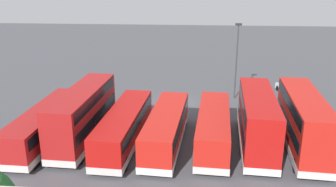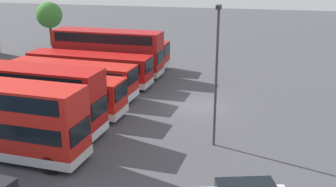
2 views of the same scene
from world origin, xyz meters
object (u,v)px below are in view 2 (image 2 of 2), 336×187
Objects in this scene: bus_single_deck_seventh at (114,52)px; bus_double_decker_sixth at (108,51)px; bus_single_deck_third at (54,93)px; bus_double_decker_second at (27,97)px; bus_single_deck_fourth at (72,78)px; lamp_post_tall at (217,68)px; bus_single_deck_fifth at (90,68)px.

bus_double_decker_sixth is at bearing -170.67° from bus_single_deck_seventh.
bus_single_deck_third is 0.94× the size of bus_single_deck_seventh.
bus_single_deck_seventh is (3.19, 0.52, -0.83)m from bus_double_decker_sixth.
bus_double_decker_second is 7.55m from bus_single_deck_fourth.
lamp_post_tall is at bearing -118.15° from bus_single_deck_fourth.
bus_single_deck_third is 0.95× the size of bus_single_deck_fifth.
bus_single_deck_fourth is 1.30× the size of lamp_post_tall.
bus_single_deck_seventh is at bearing 9.33° from bus_double_decker_sixth.
bus_single_deck_fourth is at bearing 179.13° from bus_single_deck_fifth.
bus_single_deck_third is 13.36m from lamp_post_tall.
bus_double_decker_second reaches higher than bus_single_deck_fifth.
bus_single_deck_fourth and bus_single_deck_seventh have the same top height.
bus_single_deck_third is 7.53m from bus_single_deck_fifth.
bus_single_deck_fourth is at bearing 2.84° from bus_double_decker_second.
bus_double_decker_sixth is at bearing -0.58° from bus_double_decker_second.
bus_single_deck_seventh is 1.37× the size of lamp_post_tall.
bus_single_deck_third is 14.35m from bus_single_deck_seventh.
bus_double_decker_second is 14.70m from bus_double_decker_sixth.
lamp_post_tall is at bearing -138.67° from bus_double_decker_sixth.
bus_single_deck_seventh is (10.39, 0.00, 0.00)m from bus_single_deck_fourth.
bus_double_decker_sixth reaches higher than bus_single_deck_seventh.
bus_double_decker_second is at bearing 179.42° from bus_double_decker_sixth.
bus_single_deck_third is at bearing -0.30° from bus_double_decker_second.
lamp_post_tall is (0.57, -12.58, 2.63)m from bus_double_decker_second.
lamp_post_tall reaches higher than bus_double_decker_second.
lamp_post_tall is at bearing -129.16° from bus_single_deck_fifth.
bus_single_deck_fifth and bus_single_deck_seventh have the same top height.
bus_double_decker_second and bus_double_decker_sixth have the same top height.
bus_double_decker_sixth is at bearing -0.67° from bus_single_deck_third.
bus_single_deck_seventh is at bearing 0.48° from bus_single_deck_fifth.
bus_double_decker_sixth is (11.15, -0.13, 0.83)m from bus_single_deck_third.
bus_double_decker_second is 11.10m from bus_single_deck_fifth.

